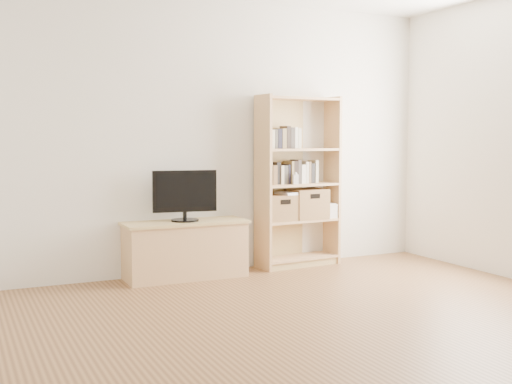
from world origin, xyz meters
TOP-DOWN VIEW (x-y plane):
  - floor at (0.00, 0.00)m, footprint 4.50×5.00m
  - back_wall at (0.00, 2.50)m, footprint 4.50×0.02m
  - tv_stand at (-0.44, 2.29)m, footprint 1.10×0.42m
  - bookshelf at (0.77, 2.35)m, footprint 0.87×0.37m
  - television at (-0.44, 2.29)m, footprint 0.59×0.14m
  - books_row_mid at (0.77, 2.37)m, footprint 0.82×0.25m
  - books_row_upper at (0.58, 2.35)m, footprint 0.39×0.16m
  - baby_monitor at (0.69, 2.25)m, footprint 0.06×0.04m
  - basket_left at (0.55, 2.32)m, footprint 0.32×0.27m
  - basket_right at (0.88, 2.35)m, footprint 0.38×0.32m
  - laptop at (0.71, 2.32)m, footprint 0.35×0.27m
  - magazine_stack at (1.07, 2.37)m, footprint 0.21×0.29m

SIDE VIEW (x-z plane):
  - floor at x=0.00m, z-range -0.01..0.01m
  - tv_stand at x=-0.44m, z-range 0.00..0.50m
  - magazine_stack at x=1.07m, z-range 0.47..0.60m
  - basket_left at x=0.55m, z-range 0.47..0.73m
  - basket_right at x=0.88m, z-range 0.47..0.77m
  - laptop at x=0.71m, z-range 0.73..0.76m
  - television at x=-0.44m, z-range 0.53..0.99m
  - bookshelf at x=0.77m, z-range 0.00..1.70m
  - baby_monitor at x=0.69m, z-range 0.83..0.93m
  - books_row_mid at x=0.77m, z-range 0.83..1.05m
  - books_row_upper at x=0.58m, z-range 1.18..1.38m
  - back_wall at x=0.00m, z-range 0.00..2.60m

